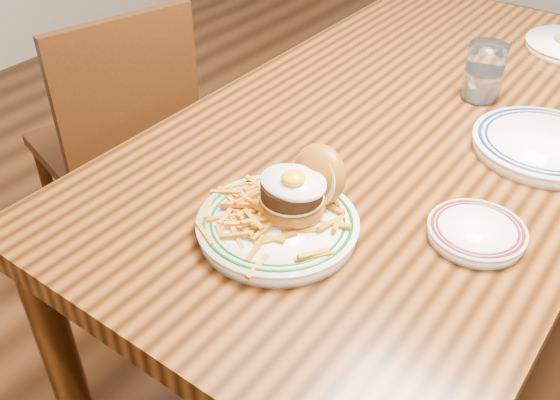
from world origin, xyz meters
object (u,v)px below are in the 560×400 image
Objects in this scene: table at (410,150)px; main_plate at (285,212)px; side_plate at (477,231)px; chair_left at (120,140)px.

table is 5.68× the size of main_plate.
table is at bearing 98.70° from main_plate.
table is at bearing 107.39° from side_plate.
chair_left is 0.95m from main_plate.
main_plate reaches higher than table.
main_plate is (-0.00, -0.48, 0.12)m from table.
chair_left is 1.15m from side_plate.
table is 10.04× the size of side_plate.
chair_left is at bearing -169.59° from table.
main_plate is at bearing -6.12° from chair_left.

